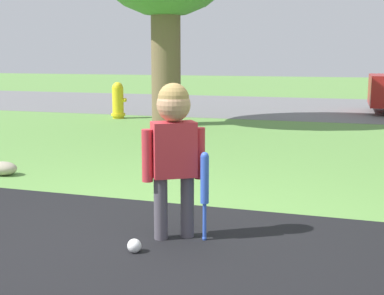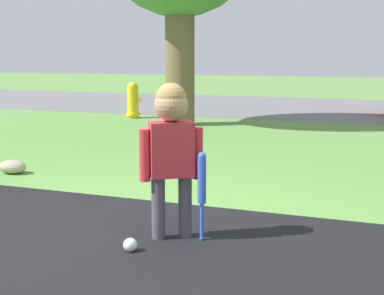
% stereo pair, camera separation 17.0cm
% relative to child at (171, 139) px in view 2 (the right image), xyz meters
% --- Properties ---
extents(ground_plane, '(60.00, 60.00, 0.00)m').
position_rel_child_xyz_m(ground_plane, '(-0.21, -0.18, -0.70)').
color(ground_plane, '#5B8C42').
extents(street_strip, '(40.00, 6.00, 0.01)m').
position_rel_child_xyz_m(street_strip, '(-0.21, 10.06, -0.70)').
color(street_strip, slate).
rests_on(street_strip, ground).
extents(child, '(0.38, 0.30, 1.08)m').
position_rel_child_xyz_m(child, '(0.00, 0.00, 0.00)').
color(child, '#4C4751').
rests_on(child, ground).
extents(baseball_bat, '(0.06, 0.06, 0.62)m').
position_rel_child_xyz_m(baseball_bat, '(0.22, 0.02, -0.30)').
color(baseball_bat, blue).
rests_on(baseball_bat, ground).
extents(sports_ball, '(0.09, 0.09, 0.09)m').
position_rel_child_xyz_m(sports_ball, '(-0.15, -0.35, -0.65)').
color(sports_ball, white).
rests_on(sports_ball, ground).
extents(fire_hydrant, '(0.32, 0.29, 0.73)m').
position_rel_child_xyz_m(fire_hydrant, '(-3.56, 6.47, -0.34)').
color(fire_hydrant, yellow).
rests_on(fire_hydrant, ground).
extents(edging_rock, '(0.32, 0.22, 0.15)m').
position_rel_child_xyz_m(edging_rock, '(-2.41, 1.31, -0.63)').
color(edging_rock, '#9E937F').
rests_on(edging_rock, ground).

